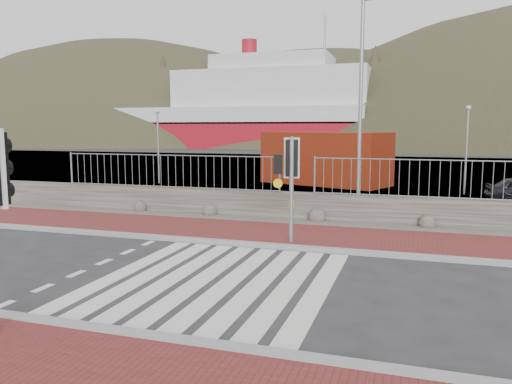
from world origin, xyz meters
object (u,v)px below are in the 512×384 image
(traffic_signal_far, at_px, (290,167))
(shipping_container, at_px, (325,158))
(ferry, at_px, (234,114))
(streetlight, at_px, (364,96))

(traffic_signal_far, xyz_separation_m, shipping_container, (-1.65, 14.77, -0.64))
(traffic_signal_far, height_order, shipping_container, shipping_container)
(ferry, xyz_separation_m, traffic_signal_far, (25.30, -64.36, -3.29))
(streetlight, bearing_deg, ferry, 116.95)
(shipping_container, bearing_deg, traffic_signal_far, -62.31)
(shipping_container, bearing_deg, ferry, 136.84)
(streetlight, bearing_deg, traffic_signal_far, -104.29)
(ferry, distance_m, traffic_signal_far, 69.24)
(traffic_signal_far, bearing_deg, shipping_container, -95.97)
(ferry, height_order, shipping_container, ferry)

